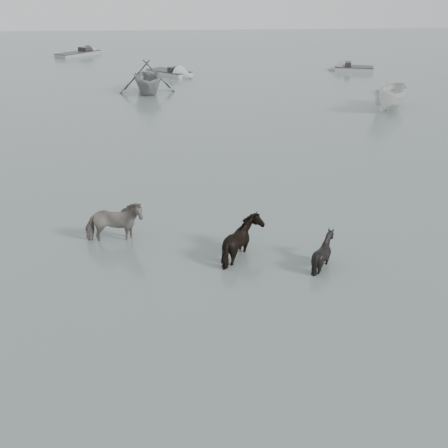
{
  "coord_description": "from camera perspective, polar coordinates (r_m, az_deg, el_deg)",
  "views": [
    {
      "loc": [
        -0.28,
        -14.87,
        7.82
      ],
      "look_at": [
        0.86,
        0.12,
        1.0
      ],
      "focal_mm": 45.0,
      "sensor_mm": 36.0,
      "label": 1
    }
  ],
  "objects": [
    {
      "name": "pony_dark",
      "position": [
        16.42,
        2.02,
        -0.97
      ],
      "size": [
        1.44,
        1.65,
        1.58
      ],
      "primitive_type": "imported",
      "rotation": [
        0.0,
        0.0,
        1.51
      ],
      "color": "black",
      "rests_on": "ground"
    },
    {
      "name": "boat_small",
      "position": [
        36.51,
        16.48,
        12.35
      ],
      "size": [
        3.83,
        4.23,
        1.61
      ],
      "primitive_type": "imported",
      "rotation": [
        0.0,
        0.0,
        -0.68
      ],
      "color": "silver",
      "rests_on": "ground"
    },
    {
      "name": "rowboat_trail",
      "position": [
        40.36,
        -7.83,
        14.76
      ],
      "size": [
        4.69,
        5.2,
        2.43
      ],
      "primitive_type": "imported",
      "rotation": [
        0.0,
        0.0,
        3.31
      ],
      "color": "gray",
      "rests_on": "ground"
    },
    {
      "name": "skiff_mid",
      "position": [
        47.43,
        -5.6,
        15.25
      ],
      "size": [
        4.88,
        4.99,
        0.75
      ],
      "primitive_type": null,
      "rotation": [
        0.0,
        0.0,
        -0.81
      ],
      "color": "#ABADAB",
      "rests_on": "ground"
    },
    {
      "name": "pony_pinto",
      "position": [
        17.76,
        -11.15,
        0.54
      ],
      "size": [
        1.88,
        0.93,
        1.55
      ],
      "primitive_type": "imported",
      "rotation": [
        0.0,
        0.0,
        1.62
      ],
      "color": "black",
      "rests_on": "ground"
    },
    {
      "name": "skiff_far",
      "position": [
        60.26,
        -14.62,
        16.56
      ],
      "size": [
        5.3,
        6.15,
        0.75
      ],
      "primitive_type": null,
      "rotation": [
        0.0,
        0.0,
        0.91
      ],
      "color": "gray",
      "rests_on": "ground"
    },
    {
      "name": "ground",
      "position": [
        16.81,
        -2.91,
        -3.37
      ],
      "size": [
        140.0,
        140.0,
        0.0
      ],
      "primitive_type": "plane",
      "color": "slate",
      "rests_on": "ground"
    },
    {
      "name": "pony_black",
      "position": [
        16.3,
        10.1,
        -2.14
      ],
      "size": [
        1.41,
        1.32,
        1.29
      ],
      "primitive_type": "imported",
      "rotation": [
        0.0,
        0.0,
        1.84
      ],
      "color": "black",
      "rests_on": "ground"
    },
    {
      "name": "skiff_star",
      "position": [
        50.54,
        13.08,
        15.32
      ],
      "size": [
        4.65,
        2.74,
        0.75
      ],
      "primitive_type": null,
      "rotation": [
        0.0,
        0.0,
        2.86
      ],
      "color": "#A9AAA5",
      "rests_on": "ground"
    }
  ]
}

